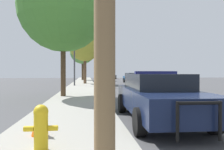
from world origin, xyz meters
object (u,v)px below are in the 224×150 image
car_background_oncoming (132,78)px  traffic_cone (39,120)px  tree_sidewalk_near (63,8)px  tree_sidewalk_far (82,51)px  police_car (157,96)px  car_background_distant (111,76)px  fire_hydrant (41,126)px  traffic_light (89,51)px  tree_sidewalk_mid (85,46)px

car_background_oncoming → traffic_cone: 28.33m
tree_sidewalk_near → tree_sidewalk_far: 28.37m
police_car → car_background_distant: police_car is taller
fire_hydrant → car_background_distant: bearing=82.1°
tree_sidewalk_near → traffic_cone: (0.33, -8.35, -4.98)m
car_background_distant → traffic_cone: 48.70m
car_background_distant → tree_sidewalk_near: bearing=-105.1°
traffic_light → tree_sidewalk_near: size_ratio=0.66×
tree_sidewalk_near → traffic_cone: bearing=-87.7°
traffic_light → tree_sidewalk_far: bearing=93.4°
traffic_light → tree_sidewalk_mid: bearing=96.6°
car_background_oncoming → tree_sidewalk_mid: tree_sidewalk_mid is taller
police_car → traffic_light: size_ratio=1.02×
car_background_distant → tree_sidewalk_mid: 25.91m
tree_sidewalk_far → traffic_light: bearing=-86.6°
tree_sidewalk_near → tree_sidewalk_far: (0.66, 28.37, 0.10)m
police_car → tree_sidewalk_far: 35.42m
police_car → traffic_cone: police_car is taller
car_background_oncoming → tree_sidewalk_near: 21.09m
police_car → car_background_distant: bearing=-92.9°
fire_hydrant → traffic_cone: (-0.24, 1.00, -0.11)m
car_background_oncoming → traffic_cone: (-7.90, -27.21, -0.32)m
police_car → car_background_oncoming: police_car is taller
police_car → tree_sidewalk_far: (-3.02, 34.97, 4.75)m
traffic_cone → car_background_distant: bearing=81.7°
car_background_distant → tree_sidewalk_near: size_ratio=0.60×
fire_hydrant → traffic_light: bearing=86.7°
fire_hydrant → tree_sidewalk_mid: (0.64, 24.39, 4.40)m
car_background_distant → car_background_oncoming: bearing=-92.3°
fire_hydrant → traffic_cone: size_ratio=1.25×
police_car → car_background_oncoming: (4.55, 25.46, -0.02)m
car_background_distant → traffic_light: bearing=-105.6°
fire_hydrant → car_background_oncoming: size_ratio=0.19×
car_background_distant → tree_sidewalk_far: 14.14m
tree_sidewalk_near → traffic_light: bearing=80.8°
fire_hydrant → tree_sidewalk_far: (0.09, 37.72, 4.98)m
police_car → traffic_light: bearing=-81.8°
traffic_light → police_car: bearing=-83.5°
tree_sidewalk_mid → traffic_cone: tree_sidewalk_mid is taller
tree_sidewalk_far → traffic_cone: bearing=-90.5°
tree_sidewalk_near → tree_sidewalk_far: size_ratio=1.02×
tree_sidewalk_far → fire_hydrant: bearing=-90.1°
traffic_light → car_background_oncoming: traffic_light is taller
traffic_light → tree_sidewalk_mid: (-0.51, 4.43, 1.09)m
tree_sidewalk_mid → tree_sidewalk_far: bearing=92.4°
tree_sidewalk_near → car_background_distant: bearing=79.5°
tree_sidewalk_mid → tree_sidewalk_far: (-0.55, 13.33, 0.58)m
fire_hydrant → car_background_distant: (6.80, 49.19, 0.14)m
fire_hydrant → police_car: bearing=41.5°
fire_hydrant → tree_sidewalk_near: tree_sidewalk_near is taller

